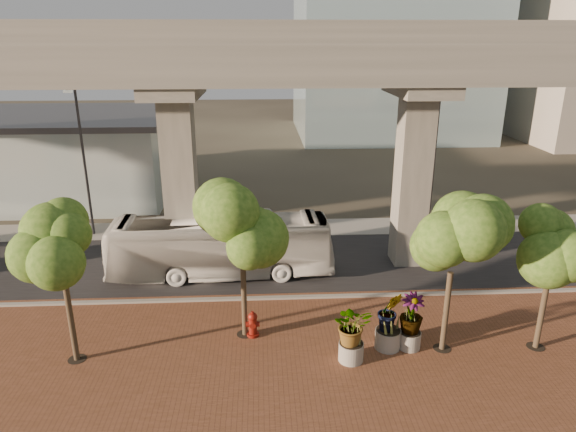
{
  "coord_description": "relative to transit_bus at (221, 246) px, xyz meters",
  "views": [
    {
      "loc": [
        -1.88,
        -23.51,
        11.73
      ],
      "look_at": [
        -0.58,
        0.5,
        3.3
      ],
      "focal_mm": 32.0,
      "sensor_mm": 36.0,
      "label": 1
    }
  ],
  "objects": [
    {
      "name": "far_sidewalk",
      "position": [
        3.98,
        6.64,
        -1.56
      ],
      "size": [
        90.0,
        3.0,
        0.06
      ],
      "primitive_type": "cube",
      "color": "gray",
      "rests_on": "ground"
    },
    {
      "name": "brick_plaza",
      "position": [
        3.98,
        -8.86,
        -1.56
      ],
      "size": [
        70.0,
        13.0,
        0.06
      ],
      "primitive_type": "cube",
      "color": "brown",
      "rests_on": "ground"
    },
    {
      "name": "asphalt_road",
      "position": [
        3.98,
        1.14,
        -1.57
      ],
      "size": [
        90.0,
        8.0,
        0.04
      ],
      "primitive_type": "cube",
      "color": "black",
      "rests_on": "ground"
    },
    {
      "name": "curb_strip",
      "position": [
        3.98,
        -2.86,
        -1.51
      ],
      "size": [
        70.0,
        0.25,
        0.16
      ],
      "primitive_type": "cube",
      "color": "gray",
      "rests_on": "ground"
    },
    {
      "name": "ground",
      "position": [
        3.98,
        -0.86,
        -1.59
      ],
      "size": [
        160.0,
        160.0,
        0.0
      ],
      "primitive_type": "plane",
      "color": "#312C24",
      "rests_on": "ground"
    },
    {
      "name": "fire_hydrant",
      "position": [
        1.65,
        -5.96,
        -0.99
      ],
      "size": [
        0.56,
        0.51,
        1.12
      ],
      "color": "maroon",
      "rests_on": "ground"
    },
    {
      "name": "street_tree_near_west",
      "position": [
        1.32,
        -5.85,
        3.31
      ],
      "size": [
        3.57,
        3.57,
        6.48
      ],
      "color": "#4F402D",
      "rests_on": "ground"
    },
    {
      "name": "streetlamp_west",
      "position": [
        -8.44,
        6.09,
        3.68
      ],
      "size": [
        0.45,
        1.31,
        9.03
      ],
      "color": "#323338",
      "rests_on": "ground"
    },
    {
      "name": "street_tree_far_east",
      "position": [
        12.9,
        -7.4,
        2.95
      ],
      "size": [
        3.39,
        3.39,
        6.04
      ],
      "color": "#4F402D",
      "rests_on": "ground"
    },
    {
      "name": "transit_bus",
      "position": [
        0.0,
        0.0,
        0.0
      ],
      "size": [
        11.47,
        3.03,
        3.17
      ],
      "primitive_type": "imported",
      "rotation": [
        0.0,
        0.0,
        1.6
      ],
      "color": "silver",
      "rests_on": "ground"
    },
    {
      "name": "planter_right",
      "position": [
        7.85,
        -7.14,
        -0.12
      ],
      "size": [
        2.17,
        2.17,
        2.32
      ],
      "color": "#9F9990",
      "rests_on": "ground"
    },
    {
      "name": "streetlamp_east",
      "position": [
        12.44,
        4.99,
        3.51
      ],
      "size": [
        0.43,
        1.27,
        8.74
      ],
      "color": "#2C2B30",
      "rests_on": "ground"
    },
    {
      "name": "planter_left",
      "position": [
        6.98,
        -7.11,
        -0.03
      ],
      "size": [
        2.25,
        2.25,
        2.47
      ],
      "color": "gray",
      "rests_on": "ground"
    },
    {
      "name": "street_tree_far_west",
      "position": [
        -5.06,
        -7.26,
        3.1
      ],
      "size": [
        3.38,
        3.38,
        6.19
      ],
      "color": "#4F402D",
      "rests_on": "ground"
    },
    {
      "name": "station_pavilion",
      "position": [
        -16.02,
        15.14,
        1.63
      ],
      "size": [
        23.0,
        13.0,
        6.3
      ],
      "color": "silver",
      "rests_on": "ground"
    },
    {
      "name": "transit_viaduct",
      "position": [
        3.98,
        1.14,
        5.7
      ],
      "size": [
        72.0,
        5.6,
        12.4
      ],
      "color": "gray",
      "rests_on": "ground"
    },
    {
      "name": "street_tree_near_east",
      "position": [
        9.14,
        -7.31,
        3.04
      ],
      "size": [
        4.3,
        4.3,
        6.54
      ],
      "color": "#4F402D",
      "rests_on": "ground"
    },
    {
      "name": "planter_front",
      "position": [
        5.39,
        -7.86,
        -0.11
      ],
      "size": [
        2.12,
        2.12,
        2.33
      ],
      "color": "gray",
      "rests_on": "ground"
    }
  ]
}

